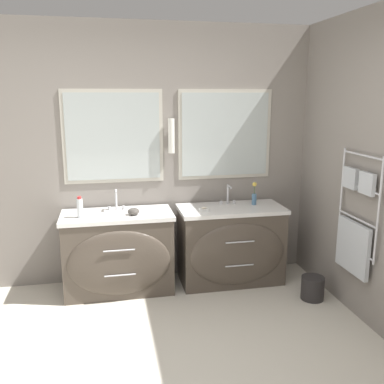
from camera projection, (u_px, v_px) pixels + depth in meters
The scene contains 11 objects.
wall_back at pixel (128, 155), 4.31m from camera, with size 5.41×0.15×2.60m.
wall_right at pixel (364, 169), 3.60m from camera, with size 0.13×4.02×2.60m.
vanity_left at pixel (119, 252), 4.16m from camera, with size 1.07×0.58×0.79m.
vanity_right at pixel (232, 244), 4.38m from camera, with size 1.07×0.58×0.79m.
faucet_left at pixel (116, 200), 4.20m from camera, with size 0.17×0.13×0.21m.
faucet_right at pixel (228, 195), 4.42m from camera, with size 0.17×0.13×0.21m.
toiletry_bottle at pixel (80, 208), 3.93m from camera, with size 0.06×0.06×0.20m.
amenity_bowl at pixel (134, 211), 4.04m from camera, with size 0.11×0.11×0.07m.
flower_vase at pixel (254, 196), 4.41m from camera, with size 0.05×0.05×0.24m.
soap_dish at pixel (204, 209), 4.17m from camera, with size 0.09×0.06×0.04m.
waste_bin at pixel (313, 287), 4.06m from camera, with size 0.22×0.22×0.22m.
Camera 1 is at (-0.20, -2.29, 1.90)m, focal length 40.00 mm.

